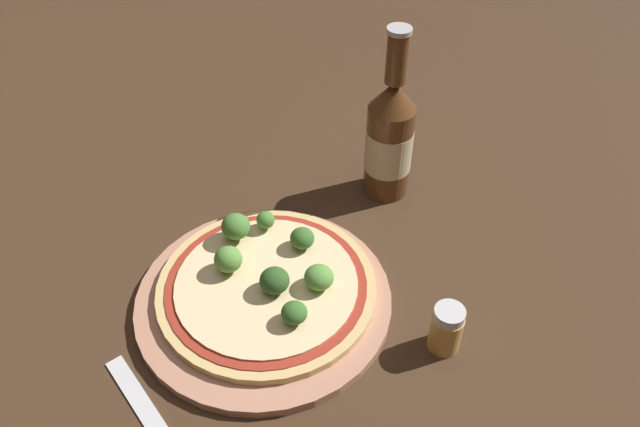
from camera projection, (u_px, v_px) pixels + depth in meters
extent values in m
plane|color=#3D2819|center=(243.00, 294.00, 0.73)|extent=(3.00, 3.00, 0.00)
cylinder|color=tan|center=(264.00, 299.00, 0.71)|extent=(0.29, 0.29, 0.01)
cylinder|color=tan|center=(267.00, 287.00, 0.71)|extent=(0.25, 0.25, 0.01)
cylinder|color=maroon|center=(266.00, 284.00, 0.71)|extent=(0.23, 0.23, 0.00)
cylinder|color=beige|center=(266.00, 283.00, 0.71)|extent=(0.21, 0.21, 0.00)
cylinder|color=#89A866|center=(319.00, 284.00, 0.70)|extent=(0.01, 0.01, 0.01)
ellipsoid|color=#568E3D|center=(319.00, 277.00, 0.69)|extent=(0.03, 0.03, 0.03)
cylinder|color=#89A866|center=(275.00, 287.00, 0.70)|extent=(0.01, 0.01, 0.01)
ellipsoid|color=#2D5123|center=(275.00, 281.00, 0.69)|extent=(0.03, 0.03, 0.03)
cylinder|color=#89A866|center=(302.00, 244.00, 0.75)|extent=(0.01, 0.01, 0.01)
ellipsoid|color=#386628|center=(302.00, 238.00, 0.74)|extent=(0.03, 0.03, 0.03)
cylinder|color=#89A866|center=(266.00, 226.00, 0.77)|extent=(0.01, 0.01, 0.01)
ellipsoid|color=#477A33|center=(266.00, 220.00, 0.76)|extent=(0.02, 0.02, 0.02)
cylinder|color=#89A866|center=(231.00, 266.00, 0.72)|extent=(0.01, 0.01, 0.01)
ellipsoid|color=#568E3D|center=(230.00, 258.00, 0.71)|extent=(0.03, 0.03, 0.03)
cylinder|color=#89A866|center=(292.00, 321.00, 0.66)|extent=(0.01, 0.01, 0.01)
ellipsoid|color=#386628|center=(291.00, 315.00, 0.66)|extent=(0.03, 0.03, 0.02)
cylinder|color=#89A866|center=(237.00, 235.00, 0.76)|extent=(0.01, 0.01, 0.01)
ellipsoid|color=#477A33|center=(236.00, 226.00, 0.75)|extent=(0.03, 0.03, 0.03)
cylinder|color=#563319|center=(389.00, 151.00, 0.82)|extent=(0.06, 0.06, 0.13)
cylinder|color=#C6B793|center=(390.00, 150.00, 0.82)|extent=(0.06, 0.06, 0.06)
cone|color=#563319|center=(395.00, 96.00, 0.76)|extent=(0.06, 0.06, 0.04)
cylinder|color=#563319|center=(398.00, 59.00, 0.73)|extent=(0.03, 0.03, 0.06)
cylinder|color=#B2B2B7|center=(401.00, 31.00, 0.71)|extent=(0.03, 0.03, 0.01)
cylinder|color=tan|center=(446.00, 332.00, 0.66)|extent=(0.03, 0.03, 0.05)
cylinder|color=silver|center=(450.00, 314.00, 0.64)|extent=(0.03, 0.03, 0.01)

